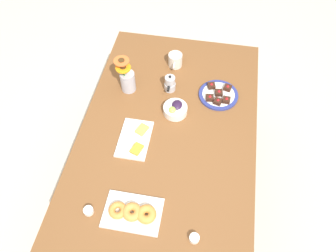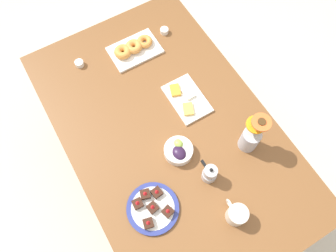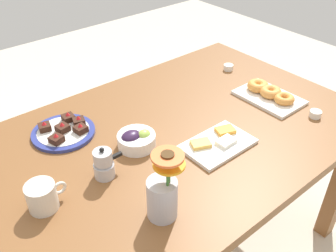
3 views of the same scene
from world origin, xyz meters
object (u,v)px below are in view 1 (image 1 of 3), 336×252
(jam_cup_honey, at_px, (89,211))
(jam_cup_berry, at_px, (194,238))
(cheese_platter, at_px, (135,139))
(dining_table, at_px, (168,138))
(grape_bowl, at_px, (175,109))
(croissant_platter, at_px, (133,213))
(coffee_mug, at_px, (175,60))
(dessert_plate, at_px, (218,95))
(flower_vase, at_px, (127,79))
(moka_pot, at_px, (170,84))

(jam_cup_honey, bearing_deg, jam_cup_berry, 85.43)
(cheese_platter, relative_size, jam_cup_berry, 5.42)
(dining_table, distance_m, grape_bowl, 0.18)
(croissant_platter, bearing_deg, dining_table, 171.38)
(coffee_mug, height_order, dessert_plate, coffee_mug)
(dining_table, distance_m, cheese_platter, 0.22)
(coffee_mug, relative_size, jam_cup_honey, 2.62)
(grape_bowl, xyz_separation_m, jam_cup_berry, (0.72, 0.20, -0.01))
(dining_table, distance_m, flower_vase, 0.44)
(coffee_mug, height_order, cheese_platter, coffee_mug)
(croissant_platter, height_order, flower_vase, flower_vase)
(cheese_platter, bearing_deg, jam_cup_honey, -15.65)
(jam_cup_berry, relative_size, flower_vase, 0.20)
(dining_table, relative_size, flower_vase, 6.54)
(grape_bowl, distance_m, dessert_plate, 0.30)
(dessert_plate, bearing_deg, grape_bowl, -54.73)
(cheese_platter, distance_m, croissant_platter, 0.43)
(croissant_platter, bearing_deg, moka_pot, 177.49)
(croissant_platter, bearing_deg, cheese_platter, -167.68)
(grape_bowl, bearing_deg, moka_pot, -160.28)
(cheese_platter, xyz_separation_m, moka_pot, (-0.41, 0.13, 0.04))
(jam_cup_berry, relative_size, moka_pot, 0.40)
(dining_table, relative_size, jam_cup_berry, 33.33)
(dining_table, xyz_separation_m, coffee_mug, (-0.53, -0.04, 0.13))
(cheese_platter, bearing_deg, moka_pot, 162.66)
(cheese_platter, xyz_separation_m, dessert_plate, (-0.40, 0.43, 0.00))
(coffee_mug, height_order, flower_vase, flower_vase)
(flower_vase, bearing_deg, cheese_platter, 19.29)
(coffee_mug, relative_size, grape_bowl, 0.89)
(dining_table, distance_m, jam_cup_berry, 0.63)
(moka_pot, bearing_deg, croissant_platter, -2.51)
(flower_vase, height_order, moka_pot, flower_vase)
(flower_vase, bearing_deg, coffee_mug, 135.43)
(grape_bowl, xyz_separation_m, croissant_platter, (0.65, -0.10, -0.01))
(dining_table, bearing_deg, jam_cup_honey, -28.44)
(jam_cup_berry, distance_m, moka_pot, 0.93)
(cheese_platter, distance_m, moka_pot, 0.43)
(moka_pot, bearing_deg, dining_table, 7.74)
(jam_cup_honey, height_order, moka_pot, moka_pot)
(dining_table, bearing_deg, moka_pot, -172.26)
(coffee_mug, xyz_separation_m, moka_pot, (0.22, 0.00, 0.00))
(moka_pot, bearing_deg, cheese_platter, -17.34)
(dining_table, height_order, dessert_plate, dessert_plate)
(dining_table, relative_size, jam_cup_honey, 33.33)
(jam_cup_honey, bearing_deg, grape_bowl, 155.12)
(cheese_platter, xyz_separation_m, croissant_platter, (0.42, 0.09, 0.01))
(cheese_platter, xyz_separation_m, jam_cup_honey, (0.44, -0.12, 0.01))
(jam_cup_berry, bearing_deg, croissant_platter, -102.62)
(jam_cup_honey, bearing_deg, flower_vase, -179.74)
(croissant_platter, xyz_separation_m, flower_vase, (-0.78, -0.22, 0.06))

